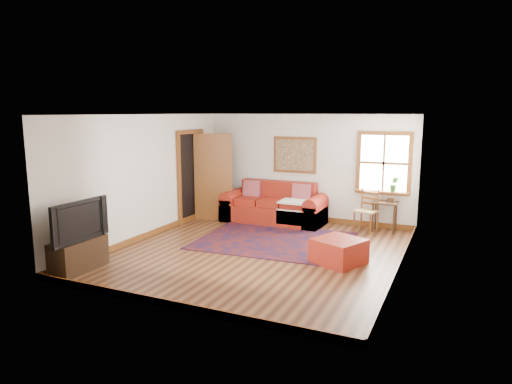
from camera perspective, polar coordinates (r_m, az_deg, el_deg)
The scene contains 13 objects.
ground at distance 8.49m, azimuth 0.38°, elevation -7.48°, with size 5.50×5.50×0.00m, color #3A1D0F.
room_envelope at distance 8.16m, azimuth 0.44°, elevation 3.68°, with size 5.04×5.54×2.52m.
window at distance 10.28m, azimuth 15.80°, elevation 2.72°, with size 1.18×0.20×1.38m.
doorway at distance 10.80m, azimuth -6.46°, elevation 2.06°, with size 0.89×1.08×2.14m.
framed_artwork at distance 10.77m, azimuth 4.84°, elevation 4.64°, with size 1.05×0.07×0.85m.
persian_rug at distance 9.18m, azimuth 2.36°, elevation -6.07°, with size 2.94×2.35×0.02m, color #51130B.
red_leather_sofa at distance 10.69m, azimuth 2.30°, elevation -2.12°, with size 2.37×0.98×0.93m.
red_ottoman at distance 7.94m, azimuth 10.31°, elevation -7.29°, with size 0.74×0.74×0.42m, color maroon.
side_table at distance 10.16m, azimuth 15.82°, elevation -1.84°, with size 0.54×0.41×0.65m.
ladder_back_chair at distance 10.06m, azimuth 13.74°, elevation -2.06°, with size 0.51×0.50×0.92m.
media_cabinet at distance 8.02m, azimuth -21.28°, elevation -7.31°, with size 0.42×0.93×0.51m, color #321F10.
television at distance 7.83m, azimuth -21.68°, elevation -3.31°, with size 1.14×0.15×0.66m, color black.
candle_hurricane at distance 8.16m, azimuth -19.23°, elevation -4.41°, with size 0.12×0.12×0.18m.
Camera 1 is at (3.30, -7.39, 2.55)m, focal length 32.00 mm.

